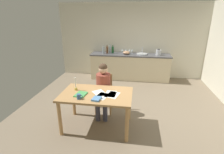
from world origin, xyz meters
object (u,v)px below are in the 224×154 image
at_px(bottle_vinegar, 107,50).
at_px(bottle_sauce, 113,50).
at_px(candlestick, 76,87).
at_px(book_cookery, 81,94).
at_px(bottle_wine_red, 110,49).
at_px(wine_glass_back_left, 126,50).
at_px(bottle_oil, 103,50).
at_px(dining_table, 97,98).
at_px(mixing_bowl, 126,53).
at_px(book_magazine, 97,99).
at_px(wine_glass_near_sink, 132,50).
at_px(wine_glass_by_kettle, 129,50).
at_px(chair_at_table, 104,91).
at_px(stovetop_kettle, 159,52).
at_px(coffee_mug, 79,97).
at_px(sink_unit, 142,54).
at_px(wine_glass_back_right, 122,50).
at_px(person_seated, 103,86).

relative_size(bottle_vinegar, bottle_sauce, 1.05).
relative_size(candlestick, book_cookery, 1.05).
distance_m(bottle_wine_red, wine_glass_back_left, 0.56).
distance_m(book_cookery, wine_glass_back_left, 3.30).
bearing_deg(bottle_oil, bottle_wine_red, 24.64).
height_order(candlestick, bottle_wine_red, bottle_wine_red).
bearing_deg(dining_table, wine_glass_back_left, 83.94).
bearing_deg(bottle_sauce, dining_table, -87.55).
bearing_deg(bottle_vinegar, dining_table, -83.83).
bearing_deg(bottle_oil, mixing_bowl, 0.59).
distance_m(book_magazine, bottle_vinegar, 3.31).
bearing_deg(book_cookery, wine_glass_near_sink, 82.96).
height_order(wine_glass_near_sink, wine_glass_by_kettle, same).
bearing_deg(chair_at_table, wine_glass_by_kettle, 79.82).
height_order(bottle_wine_red, stovetop_kettle, bottle_wine_red).
xyz_separation_m(bottle_vinegar, bottle_wine_red, (0.10, 0.03, 0.00)).
xyz_separation_m(coffee_mug, candlestick, (-0.19, 0.37, 0.03)).
xyz_separation_m(chair_at_table, mixing_bowl, (0.35, 2.28, 0.45)).
distance_m(chair_at_table, coffee_mug, 1.03).
height_order(mixing_bowl, stovetop_kettle, stovetop_kettle).
height_order(coffee_mug, wine_glass_near_sink, wine_glass_near_sink).
bearing_deg(sink_unit, book_magazine, -104.58).
height_order(bottle_oil, bottle_sauce, same).
relative_size(bottle_sauce, wine_glass_by_kettle, 1.82).
bearing_deg(mixing_bowl, bottle_oil, -179.41).
bearing_deg(sink_unit, wine_glass_back_left, 165.70).
distance_m(chair_at_table, bottle_sauce, 2.45).
xyz_separation_m(chair_at_table, wine_glass_by_kettle, (0.44, 2.46, 0.51)).
bearing_deg(wine_glass_back_left, book_magazine, -94.54).
xyz_separation_m(book_cookery, bottle_wine_red, (0.05, 3.15, 0.27)).
bearing_deg(wine_glass_by_kettle, wine_glass_back_right, 180.00).
distance_m(bottle_oil, wine_glass_back_left, 0.80).
relative_size(book_magazine, wine_glass_back_left, 1.18).
bearing_deg(chair_at_table, person_seated, -86.66).
distance_m(candlestick, wine_glass_near_sink, 3.19).
bearing_deg(coffee_mug, wine_glass_back_right, 82.22).
bearing_deg(dining_table, bottle_oil, 98.71).
distance_m(bottle_vinegar, mixing_bowl, 0.70).
bearing_deg(mixing_bowl, book_magazine, -95.33).
bearing_deg(person_seated, book_magazine, -87.08).
height_order(person_seated, bottle_wine_red, bottle_wine_red).
xyz_separation_m(sink_unit, bottle_sauce, (-1.03, 0.07, 0.10)).
height_order(bottle_oil, wine_glass_back_right, bottle_oil).
bearing_deg(book_magazine, candlestick, 155.20).
distance_m(book_cookery, wine_glass_near_sink, 3.34).
relative_size(bottle_wine_red, stovetop_kettle, 1.38).
distance_m(dining_table, wine_glass_near_sink, 3.19).
xyz_separation_m(book_magazine, stovetop_kettle, (1.38, 3.23, 0.23)).
xyz_separation_m(chair_at_table, wine_glass_back_right, (0.19, 2.46, 0.51)).
xyz_separation_m(stovetop_kettle, wine_glass_by_kettle, (-0.99, 0.15, 0.01)).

